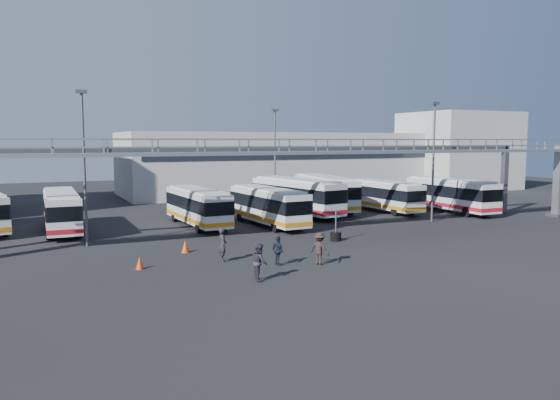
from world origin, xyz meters
name	(u,v)px	position (x,y,z in m)	size (l,w,h in m)	color
ground	(358,248)	(0.00, 0.00, 0.00)	(140.00, 140.00, 0.00)	black
gantry	(316,160)	(0.00, 5.87, 5.51)	(51.40, 5.15, 7.10)	gray
warehouse	(280,163)	(12.00, 38.00, 4.00)	(42.00, 14.00, 8.00)	#9E9E99
building_right	(458,151)	(38.00, 32.00, 5.50)	(14.00, 12.00, 11.00)	#B2B2AD
light_pole_left	(84,160)	(-16.00, 8.00, 5.73)	(0.70, 0.35, 10.21)	#4C4F54
light_pole_mid	(434,155)	(12.00, 7.00, 5.73)	(0.70, 0.35, 10.21)	#4C4F54
light_pole_back	(275,153)	(4.00, 22.00, 5.73)	(0.70, 0.35, 10.21)	#4C4F54
bus_1	(61,210)	(-17.16, 14.84, 1.73)	(2.51, 10.32, 3.13)	silver
bus_3	(198,206)	(-6.90, 13.26, 1.70)	(2.77, 10.20, 3.07)	silver
bus_4	(268,205)	(-1.58, 11.09, 1.72)	(2.94, 10.36, 3.11)	silver
bus_5	(297,195)	(3.31, 15.60, 1.91)	(4.53, 11.63, 3.45)	silver
bus_6	(325,192)	(7.46, 17.59, 1.92)	(4.17, 11.66, 3.47)	silver
bus_7	(383,195)	(12.31, 14.61, 1.68)	(2.68, 10.08, 3.04)	silver
bus_8	(451,194)	(18.03, 11.38, 1.82)	(2.73, 10.86, 3.28)	silver
pedestrian_a	(223,245)	(-9.34, -0.11, 0.99)	(0.72, 0.47, 1.98)	black
pedestrian_b	(260,262)	(-9.07, -4.97, 0.93)	(0.90, 0.70, 1.86)	#2A2431
pedestrian_c	(320,249)	(-4.66, -3.18, 0.91)	(1.18, 0.68, 1.83)	black
pedestrian_d	(278,251)	(-6.87, -2.37, 0.84)	(0.98, 0.41, 1.68)	black
cone_left	(140,263)	(-14.07, -0.01, 0.34)	(0.43, 0.43, 0.68)	red
cone_right	(185,246)	(-10.64, 3.30, 0.39)	(0.49, 0.49, 0.79)	red
tire_stack	(336,236)	(-0.05, 2.79, 0.37)	(0.76, 0.76, 2.18)	black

